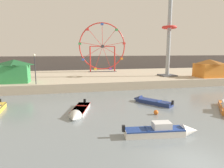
# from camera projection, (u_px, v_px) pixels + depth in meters

# --- Properties ---
(ground_plane) EXTENTS (240.00, 240.00, 0.00)m
(ground_plane) POSITION_uv_depth(u_px,v_px,m) (196.00, 165.00, 10.24)
(ground_plane) COLOR slate
(quay_promenade) EXTENTS (110.00, 20.67, 1.28)m
(quay_promenade) POSITION_uv_depth(u_px,v_px,m) (101.00, 78.00, 39.00)
(quay_promenade) COLOR #B7A88E
(quay_promenade) RESTS_ON ground_plane
(distant_town_skyline) EXTENTS (140.00, 3.00, 4.40)m
(distant_town_skyline) POSITION_uv_depth(u_px,v_px,m) (89.00, 63.00, 59.61)
(distant_town_skyline) COLOR #564C47
(distant_town_skyline) RESTS_ON ground_plane
(motorboat_navy_blue) EXTENTS (3.74, 4.54, 1.06)m
(motorboat_navy_blue) POSITION_uv_depth(u_px,v_px,m) (149.00, 101.00, 22.39)
(motorboat_navy_blue) COLOR navy
(motorboat_navy_blue) RESTS_ON ground_plane
(motorboat_pale_grey) EXTENTS (2.55, 5.24, 1.16)m
(motorboat_pale_grey) POSITION_uv_depth(u_px,v_px,m) (78.00, 112.00, 18.34)
(motorboat_pale_grey) COLOR silver
(motorboat_pale_grey) RESTS_ON ground_plane
(motorboat_white_red_stripe) EXTENTS (5.50, 1.61, 1.21)m
(motorboat_white_red_stripe) POSITION_uv_depth(u_px,v_px,m) (164.00, 131.00, 13.76)
(motorboat_white_red_stripe) COLOR silver
(motorboat_white_red_stripe) RESTS_ON ground_plane
(ferris_wheel_red_frame) EXTENTS (10.43, 1.20, 10.75)m
(ferris_wheel_red_frame) POSITION_uv_depth(u_px,v_px,m) (103.00, 47.00, 43.33)
(ferris_wheel_red_frame) COLOR red
(ferris_wheel_red_frame) RESTS_ON quay_promenade
(drop_tower_steel_tower) EXTENTS (2.80, 2.80, 14.16)m
(drop_tower_steel_tower) POSITION_uv_depth(u_px,v_px,m) (169.00, 40.00, 35.62)
(drop_tower_steel_tower) COLOR #999EA3
(drop_tower_steel_tower) RESTS_ON quay_promenade
(carnival_booth_green_kiosk) EXTENTS (4.30, 2.70, 3.37)m
(carnival_booth_green_kiosk) POSITION_uv_depth(u_px,v_px,m) (15.00, 71.00, 28.49)
(carnival_booth_green_kiosk) COLOR #33934C
(carnival_booth_green_kiosk) RESTS_ON quay_promenade
(carnival_booth_orange_canopy) EXTENTS (4.67, 3.82, 3.17)m
(carnival_booth_orange_canopy) POSITION_uv_depth(u_px,v_px,m) (209.00, 68.00, 34.87)
(carnival_booth_orange_canopy) COLOR orange
(carnival_booth_orange_canopy) RESTS_ON quay_promenade
(promenade_lamp_near) EXTENTS (0.32, 0.32, 4.20)m
(promenade_lamp_near) POSITION_uv_depth(u_px,v_px,m) (35.00, 65.00, 27.11)
(promenade_lamp_near) COLOR #2D2D33
(promenade_lamp_near) RESTS_ON quay_promenade
(mooring_buoy_orange) EXTENTS (0.44, 0.44, 0.44)m
(mooring_buoy_orange) POSITION_uv_depth(u_px,v_px,m) (156.00, 112.00, 18.29)
(mooring_buoy_orange) COLOR orange
(mooring_buoy_orange) RESTS_ON ground_plane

